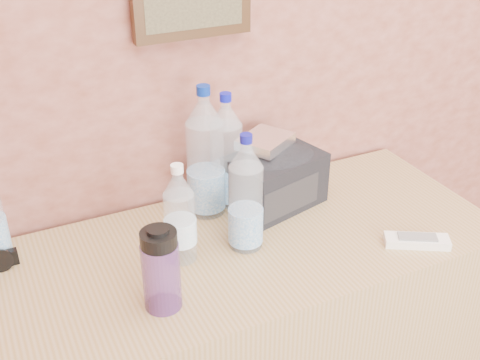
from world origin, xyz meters
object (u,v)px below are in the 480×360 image
pet_large_c (205,159)px  foil_packet (265,141)px  pet_large_b (226,156)px  pet_small (180,219)px  pet_large_d (246,199)px  toiletry_bag (275,176)px  ac_remote (417,241)px  nalgene_bottle (161,269)px

pet_large_c → foil_packet: bearing=-4.0°
pet_large_b → pet_small: size_ratio=1.27×
pet_large_d → toiletry_bag: bearing=42.3°
pet_large_c → pet_small: pet_large_c is taller
pet_small → ac_remote: 0.59m
pet_large_c → pet_large_d: pet_large_c is taller
pet_small → foil_packet: (0.30, 0.16, 0.07)m
nalgene_bottle → foil_packet: (0.40, 0.30, 0.08)m
pet_large_c → nalgene_bottle: pet_large_c is taller
pet_large_b → pet_small: 0.28m
pet_large_b → pet_large_c: (-0.07, -0.02, 0.02)m
pet_large_c → nalgene_bottle: bearing=-126.9°
pet_large_b → nalgene_bottle: bearing=-132.2°
ac_remote → pet_small: bearing=-170.6°
nalgene_bottle → ac_remote: nalgene_bottle is taller
pet_large_b → nalgene_bottle: (-0.30, -0.33, -0.04)m
nalgene_bottle → toiletry_bag: size_ratio=0.82×
pet_large_b → nalgene_bottle: pet_large_b is taller
nalgene_bottle → foil_packet: 0.51m
nalgene_bottle → ac_remote: 0.65m
pet_large_c → ac_remote: size_ratio=2.27×
pet_large_c → pet_small: bearing=-129.0°
pet_large_b → toiletry_bag: 0.14m
pet_large_b → foil_packet: pet_large_b is taller
toiletry_bag → foil_packet: size_ratio=1.81×
pet_small → toiletry_bag: size_ratio=1.04×
pet_large_b → pet_large_d: bearing=-102.2°
pet_large_c → foil_packet: pet_large_c is taller
pet_large_b → pet_large_c: pet_large_c is taller
pet_large_b → pet_small: bearing=-137.1°
ac_remote → toiletry_bag: (-0.22, 0.33, 0.07)m
pet_large_c → pet_small: size_ratio=1.42×
pet_large_c → nalgene_bottle: 0.39m
pet_large_b → toiletry_bag: pet_large_b is taller
ac_remote → nalgene_bottle: bearing=-155.5°
pet_small → foil_packet: pet_small is taller
pet_large_b → pet_large_d: (-0.05, -0.21, -0.01)m
pet_large_b → ac_remote: (0.34, -0.39, -0.13)m
pet_large_b → foil_packet: 0.11m
pet_large_c → foil_packet: 0.17m
nalgene_bottle → toiletry_bag: (0.42, 0.27, -0.01)m
pet_small → ac_remote: pet_small is taller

